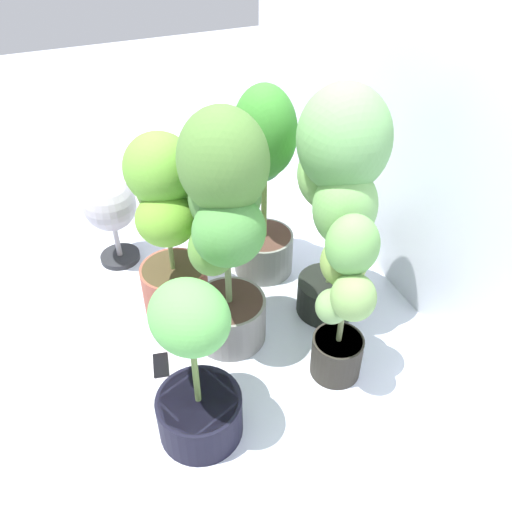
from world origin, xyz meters
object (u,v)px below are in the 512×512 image
(potted_plant_center, at_px, (225,221))
(potted_plant_back_right, at_px, (344,296))
(potted_plant_back_center, at_px, (339,181))
(floor_fan, at_px, (110,208))
(potted_plant_back_left, at_px, (264,174))
(cell_phone, at_px, (161,365))
(potted_plant_front_left, at_px, (167,221))
(potted_plant_front_right, at_px, (195,362))

(potted_plant_center, relative_size, potted_plant_back_right, 1.38)
(potted_plant_back_center, bearing_deg, floor_fan, -131.64)
(potted_plant_center, height_order, floor_fan, potted_plant_center)
(potted_plant_back_left, bearing_deg, potted_plant_back_center, 20.78)
(potted_plant_back_center, relative_size, floor_fan, 2.31)
(potted_plant_back_left, bearing_deg, cell_phone, -55.26)
(potted_plant_center, relative_size, floor_fan, 2.28)
(potted_plant_back_left, bearing_deg, floor_fan, -116.40)
(cell_phone, relative_size, floor_fan, 0.37)
(potted_plant_front_left, xyz_separation_m, floor_fan, (-0.41, -0.16, -0.15))
(potted_plant_front_left, bearing_deg, potted_plant_back_left, 104.60)
(cell_phone, height_order, floor_fan, floor_fan)
(cell_phone, bearing_deg, potted_plant_back_center, 14.81)
(potted_plant_center, bearing_deg, potted_plant_front_left, -148.91)
(potted_plant_back_right, xyz_separation_m, cell_phone, (-0.26, -0.59, -0.37))
(potted_plant_front_left, xyz_separation_m, potted_plant_back_right, (0.55, 0.44, -0.06))
(potted_plant_back_right, height_order, cell_phone, potted_plant_back_right)
(potted_plant_back_center, height_order, floor_fan, potted_plant_back_center)
(potted_plant_front_right, distance_m, cell_phone, 0.43)
(potted_plant_center, xyz_separation_m, potted_plant_back_center, (-0.00, 0.42, 0.06))
(potted_plant_front_right, relative_size, cell_phone, 4.06)
(potted_plant_front_left, distance_m, cell_phone, 0.54)
(potted_plant_back_right, bearing_deg, potted_plant_front_right, -86.50)
(potted_plant_center, height_order, cell_phone, potted_plant_center)
(cell_phone, bearing_deg, potted_plant_back_left, 45.71)
(cell_phone, bearing_deg, potted_plant_front_right, -66.18)
(potted_plant_back_center, bearing_deg, potted_plant_front_left, -113.01)
(potted_plant_back_left, relative_size, cell_phone, 5.54)
(potted_plant_back_center, distance_m, cell_phone, 0.94)
(potted_plant_back_left, bearing_deg, potted_plant_front_right, -36.52)
(floor_fan, bearing_deg, cell_phone, 69.63)
(potted_plant_center, height_order, potted_plant_back_right, potted_plant_center)
(potted_plant_front_left, bearing_deg, floor_fan, -158.18)
(potted_plant_front_right, xyz_separation_m, potted_plant_back_center, (-0.34, 0.65, 0.29))
(potted_plant_back_right, bearing_deg, potted_plant_back_left, -179.16)
(potted_plant_back_right, relative_size, cell_phone, 4.43)
(potted_plant_front_left, distance_m, floor_fan, 0.47)
(potted_plant_center, distance_m, potted_plant_front_left, 0.31)
(cell_phone, xyz_separation_m, floor_fan, (-0.70, -0.02, 0.28))
(potted_plant_back_center, xyz_separation_m, floor_fan, (-0.65, -0.73, -0.33))
(potted_plant_front_left, relative_size, potted_plant_back_right, 1.14)
(potted_plant_center, bearing_deg, potted_plant_front_right, -33.76)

